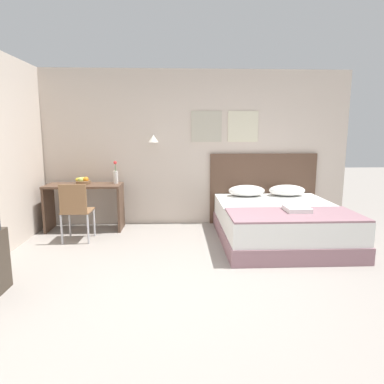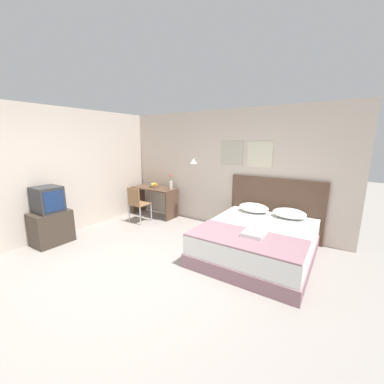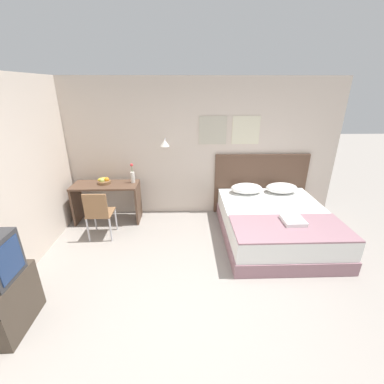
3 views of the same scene
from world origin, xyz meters
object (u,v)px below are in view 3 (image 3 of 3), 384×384
object	(u,v)px
fruit_bowl	(104,181)
pillow_right	(282,188)
throw_blanket	(291,228)
flower_vase	(133,176)
headboard	(260,184)
desk_chair	(99,212)
tv_stand	(2,304)
folded_towel_near_foot	(293,220)
bed	(275,224)
pillow_left	(246,188)
desk	(107,195)

from	to	relation	value
fruit_bowl	pillow_right	bearing A→B (deg)	-0.20
throw_blanket	flower_vase	xyz separation A→B (m)	(-2.54, 1.42, 0.34)
headboard	desk_chair	xyz separation A→B (m)	(-3.00, -0.97, -0.10)
throw_blanket	tv_stand	xyz separation A→B (m)	(-3.52, -1.09, -0.23)
throw_blanket	flower_vase	size ratio (longest dim) A/B	4.51
folded_towel_near_foot	headboard	bearing A→B (deg)	93.33
tv_stand	throw_blanket	bearing A→B (deg)	17.14
fruit_bowl	desk_chair	bearing A→B (deg)	-84.70
bed	headboard	world-z (taller)	headboard
headboard	fruit_bowl	size ratio (longest dim) A/B	7.28
pillow_left	fruit_bowl	xyz separation A→B (m)	(-2.72, 0.01, 0.18)
tv_stand	flower_vase	bearing A→B (deg)	68.50
headboard	fruit_bowl	xyz separation A→B (m)	(-3.07, -0.27, 0.19)
bed	flower_vase	distance (m)	2.74
headboard	fruit_bowl	bearing A→B (deg)	-175.04
bed	tv_stand	world-z (taller)	tv_stand
pillow_right	fruit_bowl	distance (m)	3.42
desk_chair	flower_vase	xyz separation A→B (m)	(0.47, 0.74, 0.38)
headboard	desk_chair	distance (m)	3.16
headboard	desk	bearing A→B (deg)	-174.35
flower_vase	headboard	bearing A→B (deg)	5.08
folded_towel_near_foot	fruit_bowl	world-z (taller)	fruit_bowl
pillow_right	headboard	bearing A→B (deg)	141.15
bed	fruit_bowl	bearing A→B (deg)	165.62
throw_blanket	desk	world-z (taller)	desk
desk_chair	flower_vase	distance (m)	0.96
throw_blanket	fruit_bowl	world-z (taller)	fruit_bowl
headboard	desk	distance (m)	3.06
folded_towel_near_foot	fruit_bowl	distance (m)	3.40
pillow_left	folded_towel_near_foot	xyz separation A→B (m)	(0.43, -1.23, -0.04)
pillow_left	folded_towel_near_foot	size ratio (longest dim) A/B	1.79
folded_towel_near_foot	pillow_right	bearing A→B (deg)	78.11
throw_blanket	pillow_right	bearing A→B (deg)	75.84
desk	flower_vase	world-z (taller)	flower_vase
tv_stand	folded_towel_near_foot	bearing A→B (deg)	18.81
tv_stand	desk_chair	bearing A→B (deg)	73.57
headboard	fruit_bowl	world-z (taller)	headboard
folded_towel_near_foot	flower_vase	size ratio (longest dim) A/B	0.90
tv_stand	bed	bearing A→B (deg)	25.50
pillow_right	folded_towel_near_foot	distance (m)	1.25
bed	headboard	xyz separation A→B (m)	(0.00, 1.05, 0.35)
bed	desk_chair	xyz separation A→B (m)	(-3.00, 0.08, 0.25)
desk	fruit_bowl	world-z (taller)	fruit_bowl
desk	bed	bearing A→B (deg)	-13.85
folded_towel_near_foot	flower_vase	xyz separation A→B (m)	(-2.62, 1.28, 0.30)
pillow_left	tv_stand	world-z (taller)	pillow_left
headboard	pillow_right	xyz separation A→B (m)	(0.35, -0.28, 0.01)
throw_blanket	flower_vase	world-z (taller)	flower_vase
throw_blanket	bed	bearing A→B (deg)	90.00
folded_towel_near_foot	desk	bearing A→B (deg)	159.03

